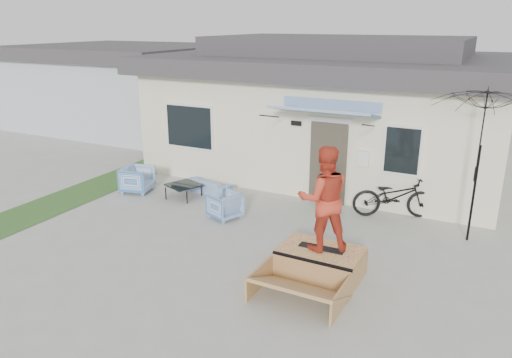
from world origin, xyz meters
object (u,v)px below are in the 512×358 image
at_px(armchair_left, 137,178).
at_px(skate_ramp, 320,262).
at_px(skateboard, 321,247).
at_px(skater, 324,197).
at_px(armchair_right, 225,204).
at_px(patio_umbrella, 478,162).
at_px(bicycle, 394,192).
at_px(loveseat, 209,183).
at_px(coffee_table, 184,191).

xyz_separation_m(armchair_left, skate_ramp, (6.05, -2.11, -0.15)).
xyz_separation_m(skateboard, skater, (0.00, -0.00, 0.99)).
bearing_deg(armchair_right, patio_umbrella, 125.88).
relative_size(armchair_left, skateboard, 0.93).
xyz_separation_m(skate_ramp, skater, (0.00, 0.05, 1.27)).
height_order(armchair_right, skateboard, armchair_right).
distance_m(bicycle, patio_umbrella, 2.15).
bearing_deg(loveseat, armchair_left, 34.38).
xyz_separation_m(skate_ramp, skateboard, (0.00, 0.05, 0.27)).
height_order(armchair_right, coffee_table, armchair_right).
bearing_deg(skateboard, patio_umbrella, 49.35).
height_order(bicycle, skateboard, bicycle).
xyz_separation_m(loveseat, skateboard, (4.30, -2.94, 0.26)).
bearing_deg(bicycle, skater, 146.18).
xyz_separation_m(patio_umbrella, skater, (-2.33, -2.81, -0.23)).
xyz_separation_m(armchair_right, patio_umbrella, (5.29, 1.28, 1.41)).
xyz_separation_m(armchair_left, patio_umbrella, (8.38, 0.75, 1.36)).
bearing_deg(skater, loveseat, -65.98).
height_order(armchair_left, bicycle, bicycle).
distance_m(skateboard, skater, 0.99).
distance_m(armchair_right, bicycle, 4.05).
bearing_deg(armchair_left, bicycle, -92.31).
xyz_separation_m(bicycle, patio_umbrella, (1.72, -0.61, 1.12)).
relative_size(patio_umbrella, skater, 1.34).
bearing_deg(armchair_right, bicycle, 140.24).
distance_m(loveseat, bicycle, 4.94).
bearing_deg(skate_ramp, armchair_left, 161.98).
xyz_separation_m(armchair_right, skateboard, (2.96, -1.53, 0.18)).
bearing_deg(skateboard, skater, -91.01).
distance_m(armchair_left, skater, 6.49).
bearing_deg(armchair_left, coffee_table, -96.70).
height_order(coffee_table, skateboard, skateboard).
bearing_deg(armchair_right, skate_ramp, 84.20).
xyz_separation_m(armchair_right, bicycle, (3.57, 1.89, 0.28)).
height_order(armchair_left, coffee_table, armchair_left).
bearing_deg(coffee_table, patio_umbrella, 4.73).
distance_m(patio_umbrella, skater, 3.66).
xyz_separation_m(loveseat, armchair_right, (1.34, -1.41, 0.09)).
bearing_deg(skater, armchair_right, -58.91).
relative_size(armchair_left, skate_ramp, 0.40).
height_order(coffee_table, bicycle, bicycle).
height_order(loveseat, armchair_left, armchair_left).
bearing_deg(loveseat, skateboard, 153.14).
bearing_deg(skater, bicycle, -131.60).
relative_size(skateboard, skater, 0.44).
relative_size(armchair_right, patio_umbrella, 0.26).
xyz_separation_m(coffee_table, skateboard, (4.65, -2.23, 0.34)).
bearing_deg(skate_ramp, armchair_right, 153.10).
bearing_deg(skateboard, armchair_right, 151.68).
bearing_deg(coffee_table, bicycle, 12.77).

